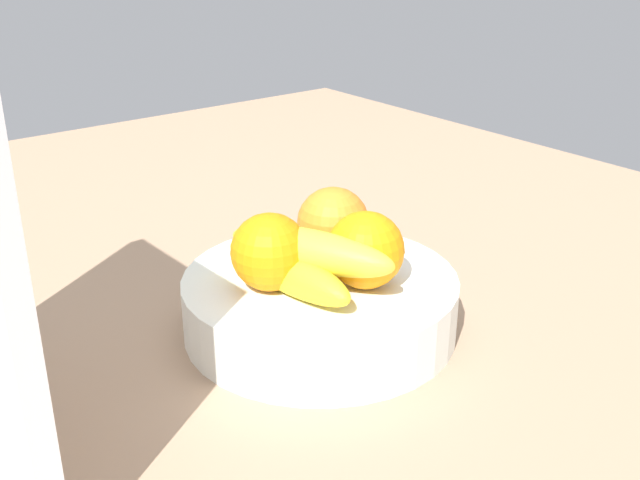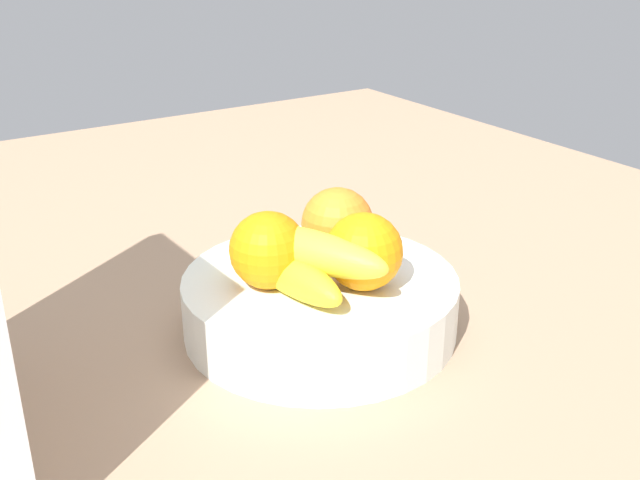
% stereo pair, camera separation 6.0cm
% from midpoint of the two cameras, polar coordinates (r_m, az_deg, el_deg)
% --- Properties ---
extents(ground_plane, '(1.80, 1.40, 0.03)m').
position_cam_midpoint_polar(ground_plane, '(0.81, 3.59, -6.85)').
color(ground_plane, '#9F7F63').
extents(fruit_bowl, '(0.27, 0.27, 0.06)m').
position_cam_midpoint_polar(fruit_bowl, '(0.77, 2.23, -4.79)').
color(fruit_bowl, white).
rests_on(fruit_bowl, ground_plane).
extents(orange_front_left, '(0.07, 0.07, 0.07)m').
position_cam_midpoint_polar(orange_front_left, '(0.79, 3.48, 1.22)').
color(orange_front_left, orange).
rests_on(orange_front_left, fruit_bowl).
extents(orange_front_right, '(0.07, 0.07, 0.07)m').
position_cam_midpoint_polar(orange_front_right, '(0.72, -1.53, -0.79)').
color(orange_front_right, orange).
rests_on(orange_front_right, fruit_bowl).
extents(orange_center, '(0.07, 0.07, 0.07)m').
position_cam_midpoint_polar(orange_center, '(0.72, 5.65, -0.90)').
color(orange_center, orange).
rests_on(orange_center, fruit_bowl).
extents(banana_bunch, '(0.19, 0.11, 0.06)m').
position_cam_midpoint_polar(banana_bunch, '(0.72, 0.55, -1.52)').
color(banana_bunch, yellow).
rests_on(banana_bunch, fruit_bowl).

